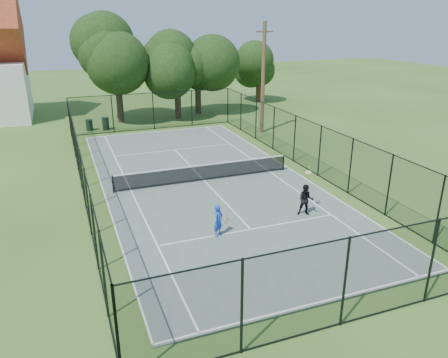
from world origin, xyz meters
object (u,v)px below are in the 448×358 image
object	(u,v)px
trash_bin_left	(89,125)
player_black	(306,200)
tennis_net	(204,172)
trash_bin_right	(106,124)
player_blue	(218,221)
utility_pole	(263,78)

from	to	relation	value
trash_bin_left	player_black	world-z (taller)	player_black
tennis_net	trash_bin_right	world-z (taller)	trash_bin_right
player_black	player_blue	bearing A→B (deg)	-173.76
trash_bin_left	trash_bin_right	distance (m)	1.29
tennis_net	player_black	size ratio (longest dim) A/B	4.57
tennis_net	player_black	distance (m)	6.64
player_blue	player_black	bearing A→B (deg)	6.24
tennis_net	player_blue	xyz separation A→B (m)	(-1.50, -6.42, 0.18)
tennis_net	trash_bin_left	xyz separation A→B (m)	(-5.01, 14.36, -0.12)
tennis_net	trash_bin_left	world-z (taller)	tennis_net
player_blue	player_black	world-z (taller)	player_black
trash_bin_right	utility_pole	bearing A→B (deg)	-23.87
trash_bin_left	trash_bin_right	size ratio (longest dim) A/B	0.88
utility_pole	player_black	bearing A→B (deg)	-108.08
tennis_net	player_blue	world-z (taller)	player_blue
trash_bin_left	player_blue	world-z (taller)	player_blue
trash_bin_right	utility_pole	xyz separation A→B (m)	(11.59, -5.13, 3.74)
tennis_net	utility_pole	world-z (taller)	utility_pole
trash_bin_right	player_black	bearing A→B (deg)	-71.48
utility_pole	trash_bin_right	bearing A→B (deg)	156.13
trash_bin_right	player_black	distance (m)	21.16
tennis_net	player_blue	distance (m)	6.60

